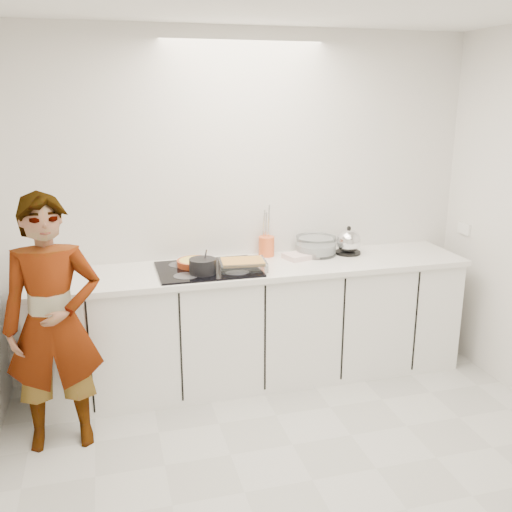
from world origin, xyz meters
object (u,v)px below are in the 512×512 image
object	(u,v)px
hob	(208,269)
kettle	(348,242)
tart_dish	(195,262)
saucepan	(203,266)
baking_dish	(243,264)
mixing_bowl	(316,246)
utensil_crock	(266,246)
cook	(53,324)

from	to	relation	value
hob	kettle	distance (m)	1.16
tart_dish	saucepan	bearing A→B (deg)	-83.95
hob	kettle	bearing A→B (deg)	6.85
tart_dish	baking_dish	world-z (taller)	baking_dish
mixing_bowl	utensil_crock	size ratio (longest dim) A/B	2.21
saucepan	utensil_crock	size ratio (longest dim) A/B	1.24
utensil_crock	kettle	bearing A→B (deg)	-10.35
hob	mixing_bowl	distance (m)	0.91
tart_dish	mixing_bowl	bearing A→B (deg)	5.45
baking_dish	kettle	bearing A→B (deg)	13.38
hob	utensil_crock	xyz separation A→B (m)	(0.51, 0.25, 0.07)
saucepan	mixing_bowl	distance (m)	0.99
baking_dish	cook	size ratio (longest dim) A/B	0.22
saucepan	tart_dish	bearing A→B (deg)	96.05
kettle	cook	size ratio (longest dim) A/B	0.14
baking_dish	kettle	distance (m)	0.94
saucepan	mixing_bowl	bearing A→B (deg)	17.19
saucepan	cook	size ratio (longest dim) A/B	0.12
hob	mixing_bowl	bearing A→B (deg)	11.54
kettle	utensil_crock	size ratio (longest dim) A/B	1.47
saucepan	kettle	world-z (taller)	kettle
kettle	hob	bearing A→B (deg)	-173.15
tart_dish	cook	distance (m)	1.12
mixing_bowl	tart_dish	bearing A→B (deg)	-174.55
kettle	cook	bearing A→B (deg)	-164.18
saucepan	baking_dish	size ratio (longest dim) A/B	0.54
hob	saucepan	xyz separation A→B (m)	(-0.06, -0.11, 0.06)
tart_dish	utensil_crock	distance (m)	0.61
kettle	utensil_crock	distance (m)	0.65
tart_dish	kettle	xyz separation A→B (m)	(1.23, 0.05, 0.06)
baking_dish	tart_dish	bearing A→B (deg)	151.84
hob	saucepan	distance (m)	0.14
tart_dish	saucepan	distance (m)	0.20
baking_dish	mixing_bowl	size ratio (longest dim) A/B	1.05
saucepan	baking_dish	xyz separation A→B (m)	(0.29, 0.03, -0.02)
hob	kettle	xyz separation A→B (m)	(1.15, 0.14, 0.09)
kettle	cook	distance (m)	2.28
saucepan	kettle	distance (m)	1.23
hob	cook	bearing A→B (deg)	-155.07
tart_dish	cook	bearing A→B (deg)	-149.18
utensil_crock	cook	distance (m)	1.72
utensil_crock	saucepan	bearing A→B (deg)	-147.20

